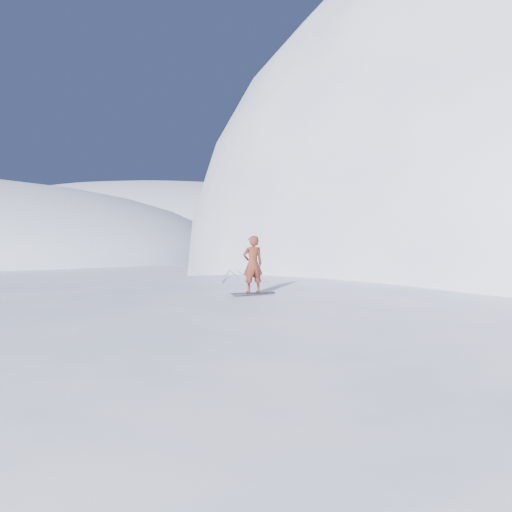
{
  "coord_description": "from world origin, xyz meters",
  "views": [
    {
      "loc": [
        1.44,
        -13.83,
        4.28
      ],
      "look_at": [
        -0.03,
        1.06,
        3.5
      ],
      "focal_mm": 32.0,
      "sensor_mm": 36.0,
      "label": 1
    }
  ],
  "objects": [
    {
      "name": "ground",
      "position": [
        0.0,
        0.0,
        0.0
      ],
      "size": [
        400.0,
        400.0,
        0.0
      ],
      "primitive_type": "plane",
      "color": "white",
      "rests_on": "ground"
    },
    {
      "name": "near_ridge",
      "position": [
        1.0,
        3.0,
        0.0
      ],
      "size": [
        36.0,
        28.0,
        4.8
      ],
      "primitive_type": "ellipsoid",
      "color": "white",
      "rests_on": "ground"
    },
    {
      "name": "peak_shoulder",
      "position": [
        10.0,
        20.0,
        0.0
      ],
      "size": [
        28.0,
        24.0,
        18.0
      ],
      "primitive_type": "ellipsoid",
      "color": "white",
      "rests_on": "ground"
    },
    {
      "name": "far_ridge_c",
      "position": [
        -40.0,
        110.0,
        0.0
      ],
      "size": [
        140.0,
        90.0,
        36.0
      ],
      "primitive_type": "ellipsoid",
      "color": "white",
      "rests_on": "ground"
    },
    {
      "name": "wind_bumps",
      "position": [
        -0.56,
        2.12,
        0.0
      ],
      "size": [
        16.0,
        14.4,
        1.0
      ],
      "color": "white",
      "rests_on": "ground"
    },
    {
      "name": "snowboard",
      "position": [
        -0.03,
        0.06,
        2.41
      ],
      "size": [
        1.36,
        0.84,
        0.02
      ],
      "primitive_type": "cube",
      "rotation": [
        0.0,
        0.0,
        0.46
      ],
      "color": "black",
      "rests_on": "near_ridge"
    },
    {
      "name": "snowboarder",
      "position": [
        -0.03,
        0.06,
        3.3
      ],
      "size": [
        0.76,
        0.66,
        1.76
      ],
      "primitive_type": "imported",
      "rotation": [
        0.0,
        0.0,
        3.6
      ],
      "color": "maroon",
      "rests_on": "snowboard"
    },
    {
      "name": "board_tracks",
      "position": [
        -1.18,
        5.66,
        2.42
      ],
      "size": [
        2.5,
        5.97,
        0.04
      ],
      "color": "silver",
      "rests_on": "ground"
    }
  ]
}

